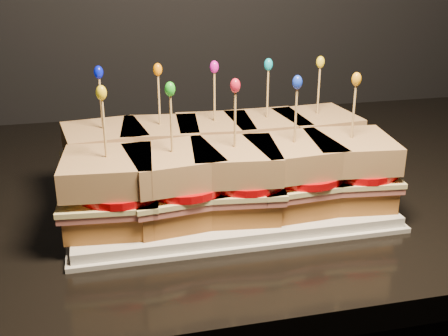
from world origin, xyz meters
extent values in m
cube|color=black|center=(-0.22, 1.64, 0.86)|extent=(2.31, 0.73, 0.03)
cube|color=white|center=(-0.07, 1.53, 0.89)|extent=(0.40, 0.25, 0.02)
cube|color=white|center=(-0.07, 1.53, 0.88)|extent=(0.41, 0.26, 0.01)
cube|color=brown|center=(-0.22, 1.59, 0.91)|extent=(0.11, 0.11, 0.03)
cube|color=#B7564D|center=(-0.22, 1.59, 0.93)|extent=(0.12, 0.12, 0.01)
cube|color=#F5EA99|center=(-0.22, 1.59, 0.94)|extent=(0.13, 0.12, 0.01)
cylinder|color=#C30508|center=(-0.21, 1.59, 0.94)|extent=(0.10, 0.10, 0.01)
cube|color=#6D320E|center=(-0.22, 1.59, 0.97)|extent=(0.11, 0.11, 0.03)
cylinder|color=tan|center=(-0.22, 1.59, 1.01)|extent=(0.00, 0.00, 0.09)
ellipsoid|color=#0611E0|center=(-0.22, 1.59, 1.06)|extent=(0.01, 0.01, 0.02)
cube|color=brown|center=(-0.15, 1.59, 0.91)|extent=(0.11, 0.11, 0.03)
cube|color=#B7564D|center=(-0.15, 1.59, 0.93)|extent=(0.12, 0.12, 0.01)
cube|color=#F5EA99|center=(-0.15, 1.59, 0.94)|extent=(0.12, 0.12, 0.01)
cylinder|color=#C30508|center=(-0.13, 1.59, 0.94)|extent=(0.10, 0.10, 0.01)
cube|color=#6D320E|center=(-0.15, 1.59, 0.97)|extent=(0.11, 0.11, 0.03)
cylinder|color=tan|center=(-0.15, 1.59, 1.01)|extent=(0.00, 0.00, 0.09)
ellipsoid|color=#FD8901|center=(-0.15, 1.59, 1.06)|extent=(0.01, 0.01, 0.02)
cube|color=brown|center=(-0.07, 1.59, 0.91)|extent=(0.11, 0.11, 0.03)
cube|color=#B7564D|center=(-0.07, 1.59, 0.93)|extent=(0.12, 0.12, 0.01)
cube|color=#F5EA99|center=(-0.07, 1.59, 0.94)|extent=(0.12, 0.12, 0.01)
cylinder|color=#C30508|center=(-0.06, 1.59, 0.94)|extent=(0.10, 0.10, 0.01)
cube|color=#6D320E|center=(-0.07, 1.59, 0.97)|extent=(0.11, 0.11, 0.03)
cylinder|color=tan|center=(-0.07, 1.59, 1.01)|extent=(0.00, 0.00, 0.09)
ellipsoid|color=#D612B4|center=(-0.07, 1.59, 1.06)|extent=(0.01, 0.01, 0.02)
cube|color=brown|center=(0.01, 1.59, 0.91)|extent=(0.10, 0.10, 0.03)
cube|color=#B7564D|center=(0.01, 1.59, 0.93)|extent=(0.11, 0.11, 0.01)
cube|color=#F5EA99|center=(0.01, 1.59, 0.94)|extent=(0.11, 0.11, 0.01)
cylinder|color=#C30508|center=(0.02, 1.59, 0.94)|extent=(0.10, 0.10, 0.01)
cube|color=#6D320E|center=(0.01, 1.59, 0.97)|extent=(0.10, 0.10, 0.03)
cylinder|color=tan|center=(0.01, 1.59, 1.01)|extent=(0.00, 0.00, 0.09)
ellipsoid|color=#0CA7C5|center=(0.01, 1.59, 1.06)|extent=(0.01, 0.01, 0.02)
cube|color=brown|center=(0.08, 1.59, 0.91)|extent=(0.11, 0.11, 0.03)
cube|color=#B7564D|center=(0.08, 1.59, 0.93)|extent=(0.12, 0.12, 0.01)
cube|color=#F5EA99|center=(0.08, 1.59, 0.94)|extent=(0.12, 0.12, 0.01)
cylinder|color=#C30508|center=(0.09, 1.59, 0.94)|extent=(0.10, 0.10, 0.01)
cube|color=#6D320E|center=(0.08, 1.59, 0.97)|extent=(0.11, 0.11, 0.03)
cylinder|color=tan|center=(0.08, 1.59, 1.01)|extent=(0.00, 0.00, 0.09)
ellipsoid|color=yellow|center=(0.08, 1.59, 1.06)|extent=(0.01, 0.01, 0.02)
cube|color=brown|center=(-0.22, 1.48, 0.91)|extent=(0.11, 0.11, 0.03)
cube|color=#B7564D|center=(-0.22, 1.48, 0.93)|extent=(0.12, 0.12, 0.01)
cube|color=#F5EA99|center=(-0.22, 1.48, 0.94)|extent=(0.12, 0.12, 0.01)
cylinder|color=#C30508|center=(-0.21, 1.47, 0.94)|extent=(0.10, 0.10, 0.01)
cube|color=#6D320E|center=(-0.22, 1.48, 0.97)|extent=(0.11, 0.11, 0.03)
cylinder|color=tan|center=(-0.22, 1.48, 1.01)|extent=(0.00, 0.00, 0.09)
ellipsoid|color=yellow|center=(-0.22, 1.48, 1.06)|extent=(0.01, 0.01, 0.02)
cube|color=brown|center=(-0.15, 1.48, 0.91)|extent=(0.11, 0.11, 0.03)
cube|color=#B7564D|center=(-0.15, 1.48, 0.93)|extent=(0.12, 0.12, 0.01)
cube|color=#F5EA99|center=(-0.15, 1.48, 0.94)|extent=(0.13, 0.12, 0.01)
cylinder|color=#C30508|center=(-0.13, 1.47, 0.94)|extent=(0.10, 0.10, 0.01)
cube|color=#6D320E|center=(-0.15, 1.48, 0.97)|extent=(0.11, 0.11, 0.03)
cylinder|color=tan|center=(-0.15, 1.48, 1.01)|extent=(0.00, 0.00, 0.09)
ellipsoid|color=green|center=(-0.15, 1.48, 1.06)|extent=(0.01, 0.01, 0.02)
cube|color=brown|center=(-0.07, 1.48, 0.91)|extent=(0.11, 0.11, 0.03)
cube|color=#B7564D|center=(-0.07, 1.48, 0.93)|extent=(0.12, 0.12, 0.01)
cube|color=#F5EA99|center=(-0.07, 1.48, 0.94)|extent=(0.12, 0.12, 0.01)
cylinder|color=#C30508|center=(-0.06, 1.47, 0.94)|extent=(0.10, 0.10, 0.01)
cube|color=#6D320E|center=(-0.07, 1.48, 0.97)|extent=(0.11, 0.11, 0.03)
cylinder|color=tan|center=(-0.07, 1.48, 1.01)|extent=(0.00, 0.00, 0.09)
ellipsoid|color=red|center=(-0.07, 1.48, 1.06)|extent=(0.01, 0.01, 0.02)
cube|color=brown|center=(0.01, 1.48, 0.91)|extent=(0.11, 0.11, 0.03)
cube|color=#B7564D|center=(0.01, 1.48, 0.93)|extent=(0.12, 0.11, 0.01)
cube|color=#F5EA99|center=(0.01, 1.48, 0.94)|extent=(0.12, 0.12, 0.01)
cylinder|color=#C30508|center=(0.02, 1.47, 0.94)|extent=(0.10, 0.10, 0.01)
cube|color=#6D320E|center=(0.01, 1.48, 0.97)|extent=(0.11, 0.11, 0.03)
cylinder|color=tan|center=(0.01, 1.48, 1.01)|extent=(0.00, 0.00, 0.09)
ellipsoid|color=blue|center=(0.01, 1.48, 1.06)|extent=(0.01, 0.01, 0.02)
cube|color=brown|center=(0.08, 1.48, 0.91)|extent=(0.11, 0.11, 0.03)
cube|color=#B7564D|center=(0.08, 1.48, 0.93)|extent=(0.12, 0.12, 0.01)
cube|color=#F5EA99|center=(0.08, 1.48, 0.94)|extent=(0.12, 0.12, 0.01)
cylinder|color=#C30508|center=(0.09, 1.47, 0.94)|extent=(0.10, 0.10, 0.01)
cube|color=#6D320E|center=(0.08, 1.48, 0.97)|extent=(0.11, 0.11, 0.03)
cylinder|color=tan|center=(0.08, 1.48, 1.01)|extent=(0.00, 0.00, 0.09)
ellipsoid|color=orange|center=(0.08, 1.48, 1.06)|extent=(0.01, 0.01, 0.02)
camera|label=1|loc=(-0.23, 0.86, 1.20)|focal=45.00mm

